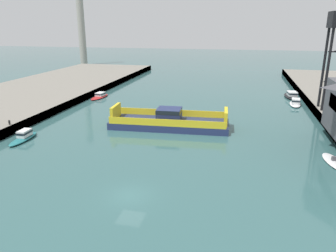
{
  "coord_description": "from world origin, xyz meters",
  "views": [
    {
      "loc": [
        9.78,
        -26.2,
        15.82
      ],
      "look_at": [
        0.0,
        16.64,
        2.0
      ],
      "focal_mm": 34.41,
      "sensor_mm": 36.0,
      "label": 1
    }
  ],
  "objects_px": {
    "chain_ferry": "(169,121)",
    "moored_boat_mid_left": "(334,162)",
    "moored_boat_near_left": "(296,103)",
    "moored_boat_mid_right": "(292,95)",
    "smokestack_distant_a": "(81,19)",
    "moored_boat_far_left": "(24,136)",
    "moored_boat_near_right": "(100,96)"
  },
  "relations": [
    {
      "from": "moored_boat_near_left",
      "to": "moored_boat_mid_right",
      "type": "xyz_separation_m",
      "value": [
        0.15,
        7.22,
        0.02
      ]
    },
    {
      "from": "moored_boat_near_right",
      "to": "moored_boat_mid_left",
      "type": "height_order",
      "value": "moored_boat_near_right"
    },
    {
      "from": "chain_ferry",
      "to": "moored_boat_far_left",
      "type": "height_order",
      "value": "chain_ferry"
    },
    {
      "from": "chain_ferry",
      "to": "moored_boat_far_left",
      "type": "distance_m",
      "value": 21.79
    },
    {
      "from": "moored_boat_far_left",
      "to": "smokestack_distant_a",
      "type": "relative_size",
      "value": 0.19
    },
    {
      "from": "chain_ferry",
      "to": "moored_boat_far_left",
      "type": "bearing_deg",
      "value": -151.22
    },
    {
      "from": "moored_boat_near_right",
      "to": "moored_boat_far_left",
      "type": "distance_m",
      "value": 28.72
    },
    {
      "from": "chain_ferry",
      "to": "moored_boat_near_left",
      "type": "bearing_deg",
      "value": 42.9
    },
    {
      "from": "moored_boat_mid_left",
      "to": "moored_boat_mid_right",
      "type": "height_order",
      "value": "moored_boat_mid_right"
    },
    {
      "from": "moored_boat_near_left",
      "to": "moored_boat_far_left",
      "type": "bearing_deg",
      "value": -143.01
    },
    {
      "from": "moored_boat_far_left",
      "to": "chain_ferry",
      "type": "bearing_deg",
      "value": 28.78
    },
    {
      "from": "moored_boat_mid_left",
      "to": "smokestack_distant_a",
      "type": "relative_size",
      "value": 0.17
    },
    {
      "from": "chain_ferry",
      "to": "moored_boat_mid_right",
      "type": "relative_size",
      "value": 2.44
    },
    {
      "from": "moored_boat_near_right",
      "to": "chain_ferry",
      "type": "bearing_deg",
      "value": -41.9
    },
    {
      "from": "moored_boat_near_left",
      "to": "moored_boat_near_right",
      "type": "xyz_separation_m",
      "value": [
        -42.41,
        -2.34,
        -0.11
      ]
    },
    {
      "from": "moored_boat_mid_right",
      "to": "chain_ferry",
      "type": "bearing_deg",
      "value": -128.71
    },
    {
      "from": "moored_boat_mid_right",
      "to": "moored_boat_far_left",
      "type": "height_order",
      "value": "moored_boat_mid_right"
    },
    {
      "from": "moored_boat_near_left",
      "to": "moored_boat_far_left",
      "type": "distance_m",
      "value": 51.59
    },
    {
      "from": "moored_boat_mid_left",
      "to": "moored_boat_near_right",
      "type": "bearing_deg",
      "value": 147.07
    },
    {
      "from": "chain_ferry",
      "to": "moored_boat_mid_left",
      "type": "xyz_separation_m",
      "value": [
        22.38,
        -9.43,
        -0.81
      ]
    },
    {
      "from": "chain_ferry",
      "to": "moored_boat_near_right",
      "type": "bearing_deg",
      "value": 138.1
    },
    {
      "from": "moored_boat_near_left",
      "to": "moored_boat_mid_left",
      "type": "bearing_deg",
      "value": -89.49
    },
    {
      "from": "moored_boat_mid_left",
      "to": "moored_boat_far_left",
      "type": "xyz_separation_m",
      "value": [
        -41.47,
        -1.06,
        0.33
      ]
    },
    {
      "from": "moored_boat_near_right",
      "to": "moored_boat_far_left",
      "type": "bearing_deg",
      "value": -87.59
    },
    {
      "from": "moored_boat_mid_left",
      "to": "moored_boat_near_left",
      "type": "bearing_deg",
      "value": 90.51
    },
    {
      "from": "moored_boat_far_left",
      "to": "smokestack_distant_a",
      "type": "height_order",
      "value": "smokestack_distant_a"
    },
    {
      "from": "moored_boat_near_right",
      "to": "moored_boat_far_left",
      "type": "xyz_separation_m",
      "value": [
        1.21,
        -28.7,
        0.1
      ]
    },
    {
      "from": "chain_ferry",
      "to": "moored_boat_near_right",
      "type": "relative_size",
      "value": 2.8
    },
    {
      "from": "moored_boat_near_right",
      "to": "moored_boat_mid_left",
      "type": "distance_m",
      "value": 50.85
    },
    {
      "from": "moored_boat_mid_left",
      "to": "moored_boat_mid_right",
      "type": "xyz_separation_m",
      "value": [
        -0.12,
        37.21,
        0.37
      ]
    },
    {
      "from": "moored_boat_mid_right",
      "to": "smokestack_distant_a",
      "type": "xyz_separation_m",
      "value": [
        -75.83,
        48.51,
        17.4
      ]
    },
    {
      "from": "chain_ferry",
      "to": "smokestack_distant_a",
      "type": "height_order",
      "value": "smokestack_distant_a"
    }
  ]
}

